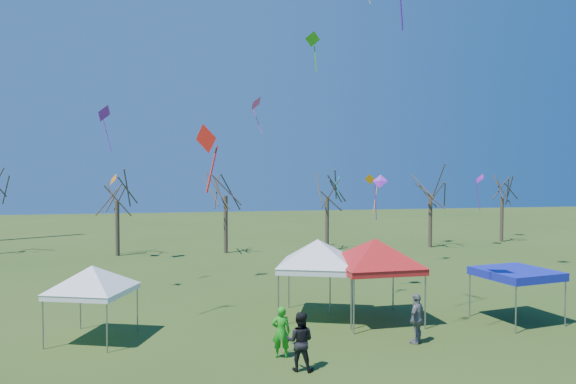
{
  "coord_description": "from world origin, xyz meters",
  "views": [
    {
      "loc": [
        -5.8,
        -17.06,
        6.37
      ],
      "look_at": [
        -1.65,
        3.0,
        5.66
      ],
      "focal_mm": 32.0,
      "sensor_mm": 36.0,
      "label": 1
    }
  ],
  "objects_px": {
    "tree_5": "(502,181)",
    "person_grey": "(417,318)",
    "tree_2": "(226,175)",
    "tent_white_mid": "(318,245)",
    "tree_1": "(117,182)",
    "tent_red": "(375,244)",
    "tree_3": "(327,178)",
    "tent_white_west": "(92,271)",
    "person_green": "(281,332)",
    "tent_blue": "(516,274)",
    "person_dark": "(300,341)",
    "tree_4": "(431,178)"
  },
  "relations": [
    {
      "from": "tree_5",
      "to": "person_grey",
      "type": "height_order",
      "value": "tree_5"
    },
    {
      "from": "tree_2",
      "to": "tent_white_mid",
      "type": "distance_m",
      "value": 20.04
    },
    {
      "from": "tree_5",
      "to": "tent_white_mid",
      "type": "xyz_separation_m",
      "value": [
        -23.68,
        -21.35,
        -2.47
      ]
    },
    {
      "from": "tree_1",
      "to": "tent_red",
      "type": "relative_size",
      "value": 1.6
    },
    {
      "from": "tree_3",
      "to": "tent_white_mid",
      "type": "xyz_separation_m",
      "value": [
        -5.99,
        -19.33,
        -2.82
      ]
    },
    {
      "from": "tree_2",
      "to": "person_grey",
      "type": "distance_m",
      "value": 24.87
    },
    {
      "from": "person_grey",
      "to": "tree_2",
      "type": "bearing_deg",
      "value": -119.27
    },
    {
      "from": "tree_2",
      "to": "person_grey",
      "type": "bearing_deg",
      "value": -77.67
    },
    {
      "from": "tent_red",
      "to": "tree_2",
      "type": "bearing_deg",
      "value": 102.91
    },
    {
      "from": "tent_white_west",
      "to": "person_green",
      "type": "bearing_deg",
      "value": -26.11
    },
    {
      "from": "tree_2",
      "to": "tent_blue",
      "type": "bearing_deg",
      "value": -64.02
    },
    {
      "from": "tent_white_mid",
      "to": "person_grey",
      "type": "distance_m",
      "value": 5.44
    },
    {
      "from": "tent_blue",
      "to": "person_dark",
      "type": "bearing_deg",
      "value": -161.37
    },
    {
      "from": "tree_2",
      "to": "tent_white_west",
      "type": "xyz_separation_m",
      "value": [
        -6.83,
        -20.84,
        -3.61
      ]
    },
    {
      "from": "tent_blue",
      "to": "tent_red",
      "type": "bearing_deg",
      "value": 167.85
    },
    {
      "from": "tree_2",
      "to": "tree_4",
      "type": "xyz_separation_m",
      "value": [
        17.72,
        -0.38,
        -0.23
      ]
    },
    {
      "from": "tent_red",
      "to": "person_dark",
      "type": "relative_size",
      "value": 2.47
    },
    {
      "from": "tree_5",
      "to": "person_grey",
      "type": "distance_m",
      "value": 33.25
    },
    {
      "from": "tree_3",
      "to": "tree_5",
      "type": "distance_m",
      "value": 17.81
    },
    {
      "from": "tent_white_west",
      "to": "person_green",
      "type": "xyz_separation_m",
      "value": [
        6.73,
        -3.3,
        -1.79
      ]
    },
    {
      "from": "tent_blue",
      "to": "person_grey",
      "type": "bearing_deg",
      "value": -161.7
    },
    {
      "from": "tent_blue",
      "to": "person_green",
      "type": "distance_m",
      "value": 11.06
    },
    {
      "from": "tree_3",
      "to": "tree_2",
      "type": "bearing_deg",
      "value": 177.73
    },
    {
      "from": "tree_1",
      "to": "person_dark",
      "type": "distance_m",
      "value": 27.54
    },
    {
      "from": "person_grey",
      "to": "tree_5",
      "type": "bearing_deg",
      "value": -171.04
    },
    {
      "from": "tree_2",
      "to": "tent_red",
      "type": "bearing_deg",
      "value": -77.09
    },
    {
      "from": "tree_3",
      "to": "tent_white_west",
      "type": "relative_size",
      "value": 2.24
    },
    {
      "from": "tree_3",
      "to": "tent_white_west",
      "type": "height_order",
      "value": "tree_3"
    },
    {
      "from": "tree_4",
      "to": "person_dark",
      "type": "distance_m",
      "value": 30.94
    },
    {
      "from": "tent_white_west",
      "to": "person_dark",
      "type": "height_order",
      "value": "tent_white_west"
    },
    {
      "from": "tree_4",
      "to": "tent_white_mid",
      "type": "xyz_separation_m",
      "value": [
        -15.31,
        -19.29,
        -2.8
      ]
    },
    {
      "from": "tree_5",
      "to": "tent_white_mid",
      "type": "distance_m",
      "value": 31.98
    },
    {
      "from": "tree_1",
      "to": "tree_5",
      "type": "relative_size",
      "value": 1.01
    },
    {
      "from": "tree_3",
      "to": "tree_5",
      "type": "height_order",
      "value": "tree_3"
    },
    {
      "from": "tent_blue",
      "to": "tree_5",
      "type": "bearing_deg",
      "value": 56.85
    },
    {
      "from": "tree_1",
      "to": "tent_white_mid",
      "type": "height_order",
      "value": "tree_1"
    },
    {
      "from": "tree_4",
      "to": "person_green",
      "type": "bearing_deg",
      "value": -126.87
    },
    {
      "from": "tent_white_mid",
      "to": "tent_red",
      "type": "xyz_separation_m",
      "value": [
        2.32,
        -0.96,
        0.09
      ]
    },
    {
      "from": "person_grey",
      "to": "person_dark",
      "type": "xyz_separation_m",
      "value": [
        -4.91,
        -1.69,
        0.0
      ]
    },
    {
      "from": "tree_2",
      "to": "tent_white_west",
      "type": "height_order",
      "value": "tree_2"
    },
    {
      "from": "tree_5",
      "to": "tent_red",
      "type": "height_order",
      "value": "tree_5"
    },
    {
      "from": "tree_5",
      "to": "person_grey",
      "type": "xyz_separation_m",
      "value": [
        -20.9,
        -25.41,
        -4.78
      ]
    },
    {
      "from": "tree_1",
      "to": "tent_red",
      "type": "height_order",
      "value": "tree_1"
    },
    {
      "from": "tree_2",
      "to": "person_dark",
      "type": "distance_m",
      "value": 25.97
    },
    {
      "from": "tent_red",
      "to": "tent_white_mid",
      "type": "bearing_deg",
      "value": 157.42
    },
    {
      "from": "tree_2",
      "to": "tree_4",
      "type": "relative_size",
      "value": 1.04
    },
    {
      "from": "tree_4",
      "to": "tent_red",
      "type": "bearing_deg",
      "value": -122.69
    },
    {
      "from": "tent_blue",
      "to": "tree_1",
      "type": "bearing_deg",
      "value": 130.69
    },
    {
      "from": "tree_3",
      "to": "tree_5",
      "type": "relative_size",
      "value": 1.06
    },
    {
      "from": "tent_white_west",
      "to": "tent_red",
      "type": "xyz_separation_m",
      "value": [
        11.56,
        0.21,
        0.67
      ]
    }
  ]
}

